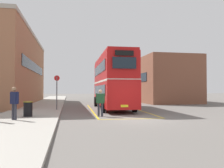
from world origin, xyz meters
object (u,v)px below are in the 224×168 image
at_px(pedestrian_boarding, 100,101).
at_px(pedestrian_waiting_near, 14,101).
at_px(litter_bin, 28,109).
at_px(single_deck_bus, 114,90).
at_px(double_decker_bus, 112,81).
at_px(bus_stop_sign, 57,89).

xyz_separation_m(pedestrian_boarding, pedestrian_waiting_near, (-4.89, -1.87, 0.14)).
bearing_deg(litter_bin, single_deck_bus, 67.73).
xyz_separation_m(single_deck_bus, litter_bin, (-10.26, -25.06, -1.05)).
bearing_deg(pedestrian_boarding, pedestrian_waiting_near, -159.08).
distance_m(double_decker_bus, pedestrian_boarding, 6.19).
bearing_deg(pedestrian_boarding, litter_bin, -174.91).
bearing_deg(single_deck_bus, pedestrian_boarding, -103.29).
distance_m(single_deck_bus, bus_stop_sign, 22.37).
xyz_separation_m(pedestrian_boarding, litter_bin, (-4.44, -0.39, -0.43)).
bearing_deg(pedestrian_waiting_near, bus_stop_sign, 72.23).
xyz_separation_m(single_deck_bus, pedestrian_boarding, (-5.83, -24.67, -0.62)).
bearing_deg(bus_stop_sign, pedestrian_waiting_near, -107.77).
relative_size(pedestrian_waiting_near, bus_stop_sign, 0.64).
relative_size(single_deck_bus, pedestrian_boarding, 5.19).
xyz_separation_m(pedestrian_waiting_near, litter_bin, (0.46, 1.47, -0.57)).
xyz_separation_m(double_decker_bus, pedestrian_waiting_near, (-6.78, -7.57, -1.35)).
distance_m(pedestrian_boarding, bus_stop_sign, 5.13).
distance_m(double_decker_bus, litter_bin, 8.99).
relative_size(single_deck_bus, litter_bin, 10.12).
bearing_deg(double_decker_bus, bus_stop_sign, -161.86).
height_order(pedestrian_waiting_near, litter_bin, pedestrian_waiting_near).
bearing_deg(single_deck_bus, litter_bin, -112.27).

